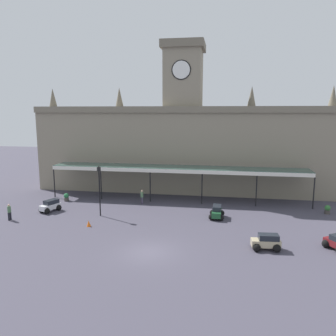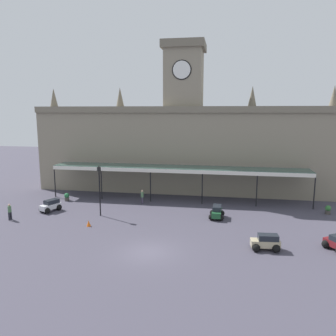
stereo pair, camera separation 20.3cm
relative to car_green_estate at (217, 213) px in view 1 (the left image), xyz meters
The scene contains 12 objects.
ground_plane 10.71m from the car_green_estate, 117.93° to the right, with size 140.00×140.00×0.00m, color #423F4C.
station_building 14.19m from the car_green_estate, 112.81° to the left, with size 39.61×6.65×19.71m.
entrance_canopy 8.79m from the car_green_estate, 128.21° to the left, with size 31.35×3.26×4.13m.
car_green_estate is the anchor object (origin of this frame).
car_white_estate 18.07m from the car_green_estate, behind, with size 2.07×2.42×1.27m.
car_beige_estate 8.43m from the car_green_estate, 61.17° to the right, with size 2.32×1.66×1.27m.
pedestrian_beside_cars 9.69m from the car_green_estate, 156.36° to the left, with size 0.34×0.36×1.67m.
pedestrian_near_entrance 21.00m from the car_green_estate, 168.50° to the right, with size 0.34×0.38×1.67m.
victorian_lamppost 12.45m from the car_green_estate, behind, with size 0.30×0.30×5.35m.
traffic_cone 12.84m from the car_green_estate, 158.96° to the right, with size 0.40×0.40×0.57m, color orange.
planter_forecourt_centre 18.67m from the car_green_estate, 168.86° to the left, with size 0.60×0.60×0.96m.
planter_by_canopy 12.12m from the car_green_estate, 16.05° to the left, with size 0.60×0.60×0.96m.
Camera 1 is at (5.57, -24.00, 10.88)m, focal length 35.76 mm.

